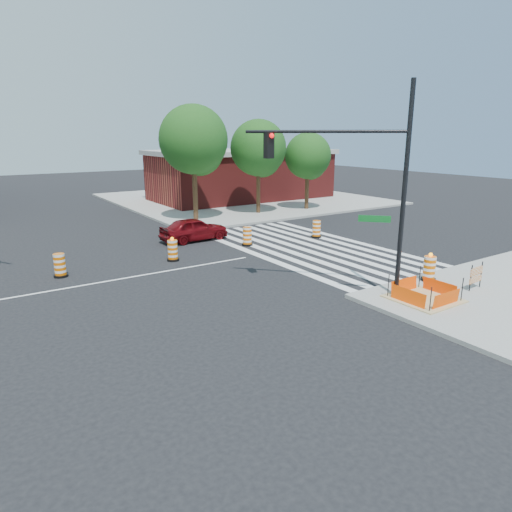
{
  "coord_description": "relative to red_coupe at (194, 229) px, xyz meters",
  "views": [
    {
      "loc": [
        -4.78,
        -18.64,
        5.98
      ],
      "look_at": [
        4.71,
        -4.4,
        1.4
      ],
      "focal_mm": 32.0,
      "sensor_mm": 36.0,
      "label": 1
    }
  ],
  "objects": [
    {
      "name": "barricade",
      "position": [
        5.06,
        -14.22,
        0.05
      ],
      "size": [
        0.89,
        0.11,
        1.04
      ],
      "rotation": [
        0.0,
        0.0,
        0.08
      ],
      "color": "#E26104",
      "rests_on": "ground"
    },
    {
      "name": "excavation_pit",
      "position": [
        2.44,
        -13.85,
        -0.45
      ],
      "size": [
        2.2,
        2.2,
        0.9
      ],
      "color": "tan",
      "rests_on": "ground"
    },
    {
      "name": "signal_pole_se",
      "position": [
        0.82,
        -11.85,
        4.02
      ],
      "size": [
        4.12,
        4.24,
        7.64
      ],
      "rotation": [
        0.0,
        0.0,
        2.34
      ],
      "color": "black",
      "rests_on": "ground"
    },
    {
      "name": "crosswalk_east",
      "position": [
        4.39,
        -4.85,
        -0.67
      ],
      "size": [
        6.75,
        13.5,
        0.01
      ],
      "color": "silver",
      "rests_on": "ground"
    },
    {
      "name": "sidewalk_ne",
      "position": [
        11.44,
        13.15,
        -0.6
      ],
      "size": [
        22.0,
        22.0,
        0.15
      ],
      "primitive_type": "cube",
      "color": "gray",
      "rests_on": "ground"
    },
    {
      "name": "brick_storefront",
      "position": [
        11.44,
        13.15,
        1.64
      ],
      "size": [
        16.5,
        8.5,
        4.6
      ],
      "color": "maroon",
      "rests_on": "ground"
    },
    {
      "name": "median_drum_2",
      "position": [
        -7.93,
        -3.1,
        -0.2
      ],
      "size": [
        0.6,
        0.6,
        1.02
      ],
      "color": "black",
      "rests_on": "ground"
    },
    {
      "name": "pit_drum",
      "position": [
        4.46,
        -12.56,
        -0.04
      ],
      "size": [
        0.6,
        0.6,
        1.19
      ],
      "color": "black",
      "rests_on": "ground"
    },
    {
      "name": "tree_north_d",
      "position": [
        8.11,
        5.36,
        4.08
      ],
      "size": [
        4.17,
        4.17,
        7.09
      ],
      "color": "#382314",
      "rests_on": "ground"
    },
    {
      "name": "median_drum_3",
      "position": [
        -2.81,
        -3.36,
        -0.19
      ],
      "size": [
        0.6,
        0.6,
        1.18
      ],
      "color": "black",
      "rests_on": "ground"
    },
    {
      "name": "ground",
      "position": [
        -6.56,
        -4.85,
        -0.68
      ],
      "size": [
        120.0,
        120.0,
        0.0
      ],
      "primitive_type": "plane",
      "color": "black",
      "rests_on": "ground"
    },
    {
      "name": "median_drum_4",
      "position": [
        1.91,
        -2.72,
        -0.2
      ],
      "size": [
        0.6,
        0.6,
        1.02
      ],
      "color": "black",
      "rests_on": "ground"
    },
    {
      "name": "median_drum_5",
      "position": [
        6.44,
        -3.31,
        -0.2
      ],
      "size": [
        0.6,
        0.6,
        1.02
      ],
      "color": "black",
      "rests_on": "ground"
    },
    {
      "name": "tree_north_c",
      "position": [
        2.88,
        5.51,
        4.68
      ],
      "size": [
        4.69,
        4.69,
        7.98
      ],
      "color": "#382314",
      "rests_on": "ground"
    },
    {
      "name": "red_coupe",
      "position": [
        0.0,
        0.0,
        0.0
      ],
      "size": [
        4.04,
        1.76,
        1.35
      ],
      "primitive_type": "imported",
      "rotation": [
        0.0,
        0.0,
        1.61
      ],
      "color": "#60080C",
      "rests_on": "ground"
    },
    {
      "name": "lane_centerline",
      "position": [
        -6.56,
        -4.85,
        -0.67
      ],
      "size": [
        14.0,
        0.12,
        0.01
      ],
      "primitive_type": "cube",
      "color": "silver",
      "rests_on": "ground"
    },
    {
      "name": "tree_north_e",
      "position": [
        12.45,
        4.81,
        3.46
      ],
      "size": [
        3.63,
        3.62,
        6.16
      ],
      "color": "#382314",
      "rests_on": "ground"
    }
  ]
}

